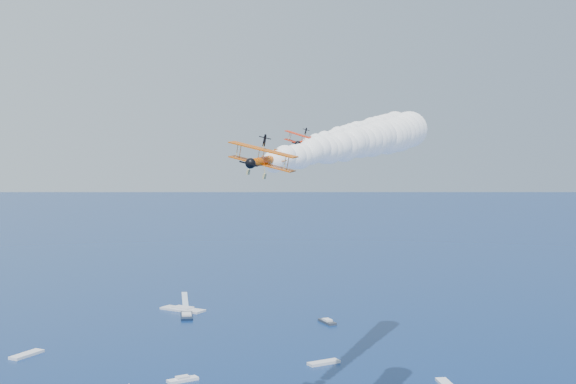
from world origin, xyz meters
TOP-DOWN VIEW (x-y plane):
  - biplane_lead at (10.55, 38.50)m, footprint 9.76×10.36m
  - biplane_trail at (-19.72, 0.28)m, footprint 10.59×11.33m
  - smoke_trail_lead at (37.29, 57.67)m, footprint 69.23×66.06m
  - smoke_trail_trail at (7.48, 18.78)m, footprint 69.19×65.02m
  - spectator_boats at (-6.01, 108.42)m, footprint 218.22×175.74m

SIDE VIEW (x-z plane):
  - spectator_boats at x=-6.01m, z-range 0.00..0.70m
  - biplane_trail at x=-19.72m, z-range 48.08..54.94m
  - smoke_trail_trail at x=7.48m, z-range 48.13..59.95m
  - biplane_lead at x=10.55m, z-range 50.82..57.42m
  - smoke_trail_lead at x=37.29m, z-range 50.74..62.56m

